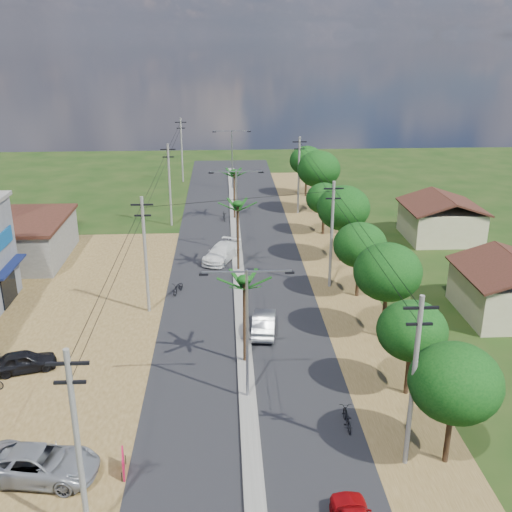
{
  "coord_description": "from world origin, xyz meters",
  "views": [
    {
      "loc": [
        -1.11,
        -29.61,
        19.75
      ],
      "look_at": [
        1.34,
        15.6,
        3.0
      ],
      "focal_mm": 42.0,
      "sensor_mm": 36.0,
      "label": 1
    }
  ],
  "objects_px": {
    "car_white_far": "(221,253)",
    "car_parked_dark": "(24,362)",
    "roadside_sign": "(123,464)",
    "moto_rider_east": "(347,418)",
    "car_silver_mid": "(264,323)",
    "car_parked_silver": "(40,464)"
  },
  "relations": [
    {
      "from": "car_white_far",
      "to": "car_parked_dark",
      "type": "xyz_separation_m",
      "value": [
        -12.3,
        -18.9,
        -0.09
      ]
    },
    {
      "from": "car_white_far",
      "to": "roadside_sign",
      "type": "relative_size",
      "value": 3.95
    },
    {
      "from": "car_white_far",
      "to": "roadside_sign",
      "type": "bearing_deg",
      "value": -75.99
    },
    {
      "from": "roadside_sign",
      "to": "moto_rider_east",
      "type": "bearing_deg",
      "value": 4.91
    },
    {
      "from": "car_silver_mid",
      "to": "car_white_far",
      "type": "distance_m",
      "value": 14.84
    },
    {
      "from": "car_silver_mid",
      "to": "car_parked_silver",
      "type": "relative_size",
      "value": 0.8
    },
    {
      "from": "car_parked_dark",
      "to": "car_white_far",
      "type": "bearing_deg",
      "value": -49.74
    },
    {
      "from": "car_parked_dark",
      "to": "moto_rider_east",
      "type": "distance_m",
      "value": 20.14
    },
    {
      "from": "car_white_far",
      "to": "car_parked_silver",
      "type": "height_order",
      "value": "car_parked_silver"
    },
    {
      "from": "car_silver_mid",
      "to": "moto_rider_east",
      "type": "bearing_deg",
      "value": 114.9
    },
    {
      "from": "car_parked_silver",
      "to": "car_parked_dark",
      "type": "relative_size",
      "value": 1.43
    },
    {
      "from": "moto_rider_east",
      "to": "car_parked_dark",
      "type": "bearing_deg",
      "value": -19.57
    },
    {
      "from": "moto_rider_east",
      "to": "roadside_sign",
      "type": "height_order",
      "value": "roadside_sign"
    },
    {
      "from": "car_parked_dark",
      "to": "car_parked_silver",
      "type": "bearing_deg",
      "value": -175.81
    },
    {
      "from": "car_parked_dark",
      "to": "moto_rider_east",
      "type": "xyz_separation_m",
      "value": [
        19.0,
        -6.69,
        -0.15
      ]
    },
    {
      "from": "car_silver_mid",
      "to": "moto_rider_east",
      "type": "height_order",
      "value": "car_silver_mid"
    },
    {
      "from": "car_silver_mid",
      "to": "car_white_far",
      "type": "xyz_separation_m",
      "value": [
        -3.0,
        14.53,
        0.02
      ]
    },
    {
      "from": "car_white_far",
      "to": "car_parked_dark",
      "type": "bearing_deg",
      "value": -99.77
    },
    {
      "from": "moto_rider_east",
      "to": "car_white_far",
      "type": "bearing_deg",
      "value": -75.5
    },
    {
      "from": "roadside_sign",
      "to": "car_parked_silver",
      "type": "bearing_deg",
      "value": 171.4
    },
    {
      "from": "car_silver_mid",
      "to": "moto_rider_east",
      "type": "distance_m",
      "value": 11.66
    },
    {
      "from": "car_parked_dark",
      "to": "car_silver_mid",
      "type": "bearing_deg",
      "value": -90.75
    }
  ]
}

